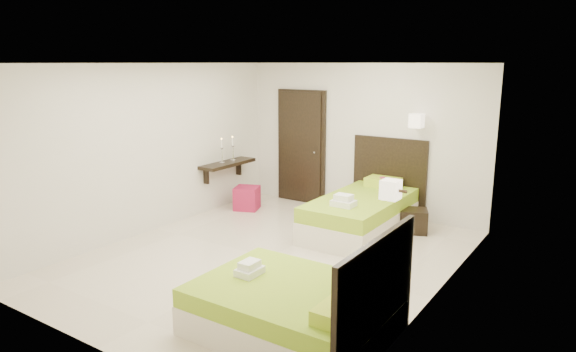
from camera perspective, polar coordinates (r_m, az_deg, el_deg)
The scene contains 7 objects.
floor at distance 7.11m, azimuth -2.04°, elevation -9.04°, with size 5.50×5.50×0.00m, color beige.
bed_single at distance 8.15m, azimuth 8.39°, elevation -3.89°, with size 1.32×2.19×1.81m.
bed_double at distance 5.15m, azimuth 1.11°, elevation -14.43°, with size 1.85×1.57×1.53m.
nightstand at distance 8.29m, azimuth 13.75°, elevation -4.85°, with size 0.42×0.37×0.37m, color black.
ottoman at distance 9.32m, azimuth -4.59°, elevation -2.46°, with size 0.41×0.41×0.41m, color maroon.
door at distance 9.64m, azimuth 1.47°, elevation 3.21°, with size 1.02×0.15×2.14m.
console_shelf at distance 9.33m, azimuth -6.76°, elevation 1.35°, with size 0.35×1.20×0.78m.
Camera 1 is at (3.87, -5.36, 2.61)m, focal length 32.00 mm.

